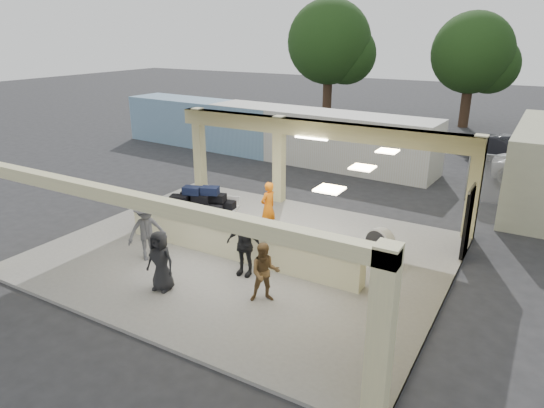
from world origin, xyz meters
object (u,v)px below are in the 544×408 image
Objects in this scene: luggage_cart at (198,205)px; passenger_d at (161,261)px; baggage_counter at (237,243)px; passenger_b at (244,245)px; baggage_handler at (268,207)px; passenger_a at (265,273)px; container_blue at (205,123)px; drum_fan at (380,244)px; passenger_c at (147,231)px; container_white at (316,137)px; car_dark at (509,152)px.

passenger_d reaches higher than luggage_cart.
baggage_counter is 4.93× the size of passenger_d.
passenger_b is at bearing 47.50° from passenger_d.
passenger_a is at bearing 43.23° from baggage_handler.
luggage_cart is at bearing -49.71° from container_blue.
drum_fan is at bearing 34.26° from passenger_b.
container_white is at bearing 33.00° from passenger_c.
passenger_c is 0.41× the size of car_dark.
luggage_cart is 10.48m from container_white.
baggage_handler is 0.14× the size of container_white.
baggage_handler is at bearing 2.53° from luggage_cart.
baggage_counter is 16.24m from container_blue.
baggage_counter is 7.62× the size of drum_fan.
passenger_a is 0.35× the size of car_dark.
luggage_cart is at bearing -150.39° from drum_fan.
car_dark is at bearing 66.13° from passenger_b.
car_dark reaches higher than drum_fan.
container_blue reaches higher than luggage_cart.
car_dark is at bearing 30.27° from container_white.
passenger_c is (-6.12, -3.30, 0.34)m from drum_fan.
passenger_b reaches higher than drum_fan.
passenger_d reaches higher than drum_fan.
car_dark is (6.61, 18.86, -0.19)m from passenger_d.
drum_fan is at bearing -52.01° from container_white.
passenger_b is 17.82m from car_dark.
container_white is (-2.28, 14.40, 0.44)m from passenger_d.
luggage_cart is 2.73× the size of drum_fan.
passenger_c is at bearing -175.58° from passenger_b.
luggage_cart is 1.62× the size of passenger_b.
container_blue is at bearing -179.84° from container_white.
baggage_handler is 4.56m from passenger_a.
container_white is at bearing 73.02° from luggage_cart.
car_dark is (5.95, 16.25, 0.16)m from baggage_counter.
luggage_cart is at bearing -54.63° from baggage_handler.
container_blue reaches higher than drum_fan.
container_blue is at bearing 124.19° from passenger_b.
container_blue is at bearing 107.36° from luggage_cart.
passenger_c is 0.17× the size of container_blue.
baggage_counter is at bearing -166.97° from car_dark.
car_dark is 0.35× the size of container_white.
drum_fan is 0.10× the size of container_blue.
container_blue is at bearing 130.96° from baggage_counter.
car_dark is at bearing 169.81° from baggage_handler.
baggage_handler is at bearing 80.98° from passenger_d.
container_white is (-4.95, 13.51, 0.48)m from passenger_a.
luggage_cart is 1.77× the size of passenger_d.
passenger_c is (0.25, -2.74, 0.10)m from luggage_cart.
baggage_handler is 0.98× the size of passenger_b.
drum_fan is at bearing 26.13° from baggage_counter.
drum_fan is at bearing -155.20° from car_dark.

